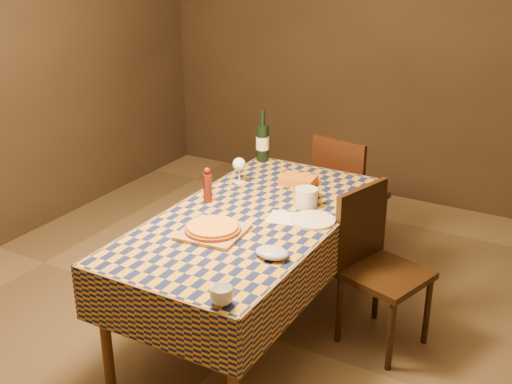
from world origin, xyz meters
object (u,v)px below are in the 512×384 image
cutting_board (213,232)px  white_plate (313,220)px  dining_table (252,229)px  chair_far (346,190)px  chair_right (375,259)px  bowl (307,194)px  pizza (213,228)px  wine_bottle (263,142)px

cutting_board → white_plate: size_ratio=1.29×
dining_table → chair_far: bearing=85.6°
dining_table → white_plate: (0.33, 0.11, 0.08)m
dining_table → chair_right: size_ratio=1.98×
dining_table → bowl: bowl is taller
white_plate → chair_far: 1.14m
white_plate → chair_right: chair_right is taller
pizza → white_plate: pizza is taller
bowl → chair_right: size_ratio=0.17×
white_plate → chair_right: 0.45m
dining_table → wine_bottle: wine_bottle is taller
chair_right → white_plate: bearing=-146.0°
cutting_board → chair_right: size_ratio=0.34×
pizza → white_plate: (0.39, 0.40, -0.03)m
pizza → bowl: size_ratio=2.39×
white_plate → chair_right: size_ratio=0.27×
chair_far → chair_right: 1.03m
bowl → white_plate: bowl is taller
pizza → wine_bottle: 1.20m
wine_bottle → white_plate: bearing=-45.5°
dining_table → chair_right: bearing=26.5°
cutting_board → chair_right: (0.70, 0.61, -0.26)m
cutting_board → wine_bottle: wine_bottle is taller
cutting_board → pizza: pizza is taller
pizza → dining_table: bearing=77.0°
dining_table → chair_far: 1.21m
bowl → wine_bottle: wine_bottle is taller
bowl → chair_far: chair_far is taller
chair_far → chair_right: bearing=-58.5°
pizza → chair_right: 0.97m
chair_right → cutting_board: bearing=-139.0°
wine_bottle → bowl: bearing=-39.4°
cutting_board → chair_far: bearing=83.8°
white_plate → pizza: bearing=-134.4°
chair_far → bowl: bearing=-85.9°
bowl → chair_right: (0.48, -0.08, -0.27)m
cutting_board → white_plate: cutting_board is taller
bowl → chair_far: size_ratio=0.17×
dining_table → white_plate: bearing=18.6°
chair_far → chair_right: size_ratio=1.00×
dining_table → wine_bottle: (-0.41, 0.86, 0.21)m
white_plate → chair_far: (-0.23, 1.08, -0.25)m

